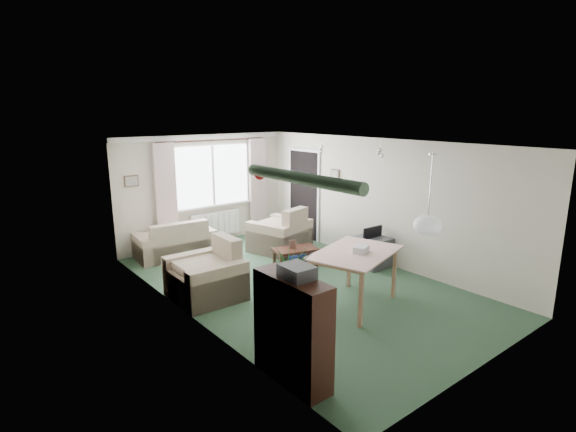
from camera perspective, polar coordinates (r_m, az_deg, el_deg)
ground at (r=7.76m, az=1.40°, el=-8.69°), size 6.50×6.50×0.00m
window at (r=10.08m, az=-9.57°, el=5.10°), size 1.80×0.03×1.30m
curtain_rod at (r=9.93m, az=-9.51°, el=9.45°), size 2.60×0.03×0.03m
curtain_left at (r=9.53m, az=-15.27°, el=2.95°), size 0.45×0.08×2.00m
curtain_right at (r=10.63m, az=-3.83°, el=4.42°), size 0.45×0.08×2.00m
radiator at (r=10.26m, az=-9.23°, el=-1.01°), size 1.20×0.10×0.55m
doorway at (r=10.33m, az=2.04°, el=2.66°), size 0.03×0.95×2.00m
pendant_lamp at (r=5.97m, az=17.32°, el=-1.13°), size 0.36×0.36×0.36m
tinsel_garland at (r=4.25m, az=1.61°, el=4.82°), size 1.60×1.60×0.12m
bauble_cluster_a at (r=8.76m, az=4.26°, el=8.77°), size 0.20×0.20×0.20m
bauble_cluster_b at (r=8.15m, az=11.62°, el=8.20°), size 0.20×0.20×0.20m
wall_picture_back at (r=9.35m, az=-19.27°, el=4.21°), size 0.28×0.03×0.22m
wall_picture_right at (r=9.51m, az=5.98°, el=5.04°), size 0.03×0.24×0.30m
sofa at (r=9.37m, az=-14.19°, el=-2.75°), size 1.58×0.93×0.76m
armchair_corner at (r=9.45m, az=-1.09°, el=-1.60°), size 1.29×1.25×0.95m
armchair_left at (r=7.20m, az=-10.48°, el=-6.69°), size 1.02×1.08×0.94m
coffee_table at (r=8.53m, az=0.94°, el=-5.31°), size 0.91×0.65×0.37m
photo_frame at (r=8.45m, az=0.59°, el=-3.62°), size 0.12×0.05×0.16m
bookshelf at (r=4.98m, az=0.55°, el=-14.25°), size 0.33×0.99×1.20m
hifi_box at (r=4.69m, az=1.15°, el=-7.10°), size 0.29×0.36×0.14m
houseplant at (r=5.22m, az=0.38°, el=-11.53°), size 0.78×0.78×1.43m
dining_table at (r=6.92m, az=8.43°, el=-7.94°), size 1.53×1.24×0.83m
gift_box at (r=6.74m, az=9.27°, el=-4.28°), size 0.30×0.27×0.12m
tv_cube at (r=8.71m, az=10.59°, el=-4.47°), size 0.58×0.63×0.56m
pet_bed at (r=9.04m, az=1.91°, el=-5.06°), size 0.77×0.77×0.12m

